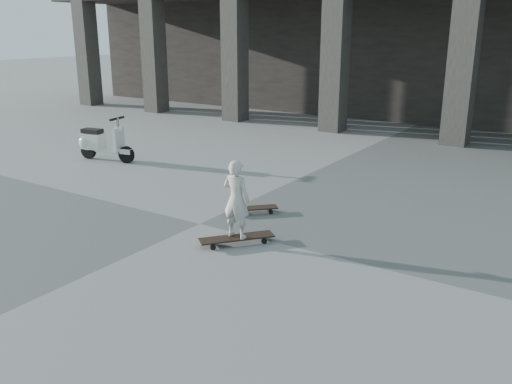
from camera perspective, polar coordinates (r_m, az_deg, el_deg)
The scene contains 6 objects.
ground at distance 8.60m, azimuth -5.96°, elevation -3.36°, with size 90.00×90.00×0.00m, color #51514F.
colonnade at distance 20.64m, azimuth 19.70°, elevation 16.13°, with size 28.00×8.82×6.00m.
longboard at distance 7.76m, azimuth -2.04°, elevation -4.89°, with size 0.87×0.99×0.11m.
skateboard_spare at distance 9.02m, azimuth -0.42°, elevation -1.78°, with size 0.75×0.75×0.10m.
child at distance 7.57m, azimuth -2.08°, elevation -0.77°, with size 0.41×0.27×1.13m, color #B8B4A6.
scooter at distance 13.19m, azimuth -16.36°, elevation 5.04°, with size 1.48×0.59×1.04m.
Camera 1 is at (5.16, -6.21, 2.96)m, focal length 38.00 mm.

